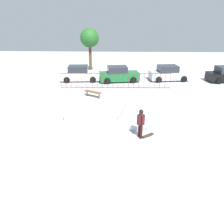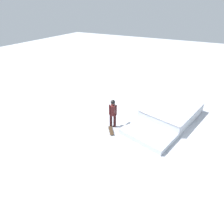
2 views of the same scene
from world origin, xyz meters
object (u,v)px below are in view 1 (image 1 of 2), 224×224
at_px(skater, 141,122).
at_px(skateboard, 148,135).
at_px(park_bench, 93,93).
at_px(distant_tree, 90,39).
at_px(parked_car_white, 80,74).
at_px(parked_car_silver, 169,74).
at_px(skate_ramp, 103,113).
at_px(parked_car_green, 119,75).

xyz_separation_m(skater, skateboard, (0.47, 0.14, -0.93)).
distance_m(skateboard, park_bench, 7.68).
distance_m(skateboard, distant_tree, 16.91).
bearing_deg(skateboard, parked_car_white, -100.11).
distance_m(park_bench, parked_car_white, 5.49).
height_order(park_bench, parked_car_silver, parked_car_silver).
xyz_separation_m(skate_ramp, skateboard, (2.75, -2.46, -0.24)).
bearing_deg(skater, parked_car_white, -87.39).
xyz_separation_m(skate_ramp, distant_tree, (-2.48, 13.14, 3.66)).
relative_size(skateboard, parked_car_white, 0.18).
height_order(park_bench, distant_tree, distant_tree).
xyz_separation_m(parked_car_green, parked_car_silver, (5.36, 0.64, 0.00)).
height_order(skater, parked_car_silver, skater).
height_order(skate_ramp, skateboard, skate_ramp).
xyz_separation_m(park_bench, parked_car_silver, (7.51, 5.62, 0.37)).
height_order(skate_ramp, distant_tree, distant_tree).
bearing_deg(parked_car_silver, parked_car_white, 175.60).
xyz_separation_m(skater, distant_tree, (-4.76, 15.74, 2.97)).
height_order(skater, parked_car_green, skater).
height_order(skate_ramp, parked_car_white, parked_car_white).
xyz_separation_m(skate_ramp, parked_car_silver, (6.34, 9.76, 0.41)).
height_order(skateboard, parked_car_green, parked_car_green).
relative_size(skater, park_bench, 1.09).
bearing_deg(parked_car_white, distant_tree, 75.93).
relative_size(skateboard, distant_tree, 0.15).
height_order(skater, park_bench, skater).
xyz_separation_m(skate_ramp, parked_car_green, (0.98, 9.11, 0.41)).
bearing_deg(park_bench, parked_car_silver, 36.79).
bearing_deg(parked_car_white, skateboard, -67.67).
bearing_deg(skateboard, parked_car_green, -118.13).
bearing_deg(skateboard, park_bench, -96.08).
distance_m(parked_car_white, parked_car_green, 4.13).
height_order(park_bench, parked_car_white, parked_car_white).
bearing_deg(parked_car_white, parked_car_silver, -1.33).
distance_m(parked_car_green, distant_tree, 6.22).
bearing_deg(parked_car_silver, skateboard, -113.81).
bearing_deg(parked_car_white, skate_ramp, -75.62).
xyz_separation_m(skater, parked_car_white, (-5.42, 11.85, -0.28)).
bearing_deg(skate_ramp, parked_car_silver, 71.00).
xyz_separation_m(skate_ramp, skater, (2.28, -2.60, 0.69)).
bearing_deg(parked_car_green, skater, -93.41).
height_order(parked_car_white, parked_car_silver, same).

